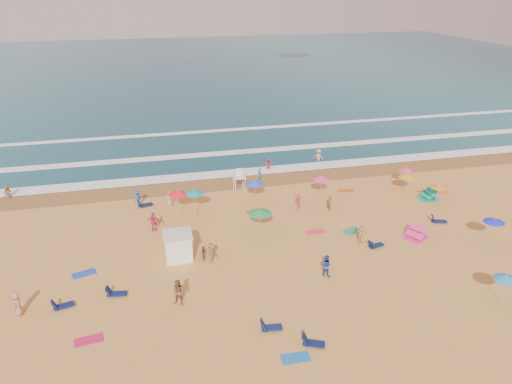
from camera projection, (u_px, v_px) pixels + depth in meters
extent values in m
plane|color=gold|center=(241.00, 239.00, 41.95)|extent=(220.00, 220.00, 0.00)
cube|color=#0C4756|center=(166.00, 71.00, 116.90)|extent=(220.00, 140.00, 0.18)
plane|color=olive|center=(217.00, 184.00, 53.10)|extent=(220.00, 220.00, 0.00)
cube|color=white|center=(213.00, 175.00, 55.29)|extent=(200.00, 2.20, 0.05)
cube|color=white|center=(204.00, 155.00, 61.54)|extent=(200.00, 1.60, 0.05)
cube|color=white|center=(194.00, 132.00, 70.46)|extent=(200.00, 1.20, 0.05)
cube|color=white|center=(178.00, 247.00, 38.72)|extent=(2.00, 2.00, 2.00)
cube|color=silver|center=(177.00, 235.00, 38.30)|extent=(2.20, 2.20, 0.12)
imported|color=black|center=(203.00, 252.00, 39.08)|extent=(0.78, 1.80, 0.92)
cone|color=blue|center=(254.00, 183.00, 47.92)|extent=(1.80, 1.80, 0.35)
cone|color=#F7377A|center=(406.00, 169.00, 51.64)|extent=(1.54, 1.54, 0.35)
cone|color=#FF388D|center=(322.00, 178.00, 48.62)|extent=(1.75, 1.75, 0.35)
cone|color=green|center=(260.00, 212.00, 41.90)|extent=(2.06, 2.06, 0.35)
cone|color=gold|center=(408.00, 176.00, 50.08)|extent=(1.81, 1.81, 0.35)
cone|color=teal|center=(195.00, 192.00, 45.23)|extent=(1.73, 1.73, 0.35)
cone|color=#2C89C9|center=(507.00, 277.00, 32.81)|extent=(1.61, 1.61, 0.35)
cone|color=orange|center=(439.00, 186.00, 47.68)|extent=(1.59, 1.59, 0.35)
cone|color=#1C24F1|center=(494.00, 220.00, 40.26)|extent=(1.67, 1.67, 0.35)
cone|color=#FF1A2A|center=(178.00, 193.00, 45.33)|extent=(1.82, 1.82, 0.35)
cube|color=#0F174D|center=(64.00, 306.00, 33.12)|extent=(1.40, 0.86, 0.34)
cube|color=#0E1946|center=(314.00, 344.00, 29.69)|extent=(1.42, 1.05, 0.34)
cube|color=#0E194A|center=(117.00, 294.00, 34.37)|extent=(1.37, 0.77, 0.34)
cube|color=#0F1E4D|center=(272.00, 328.00, 31.04)|extent=(1.35, 0.70, 0.34)
cube|color=#0F1C4D|center=(376.00, 245.00, 40.57)|extent=(1.40, 0.88, 0.34)
cube|color=#101A50|center=(439.00, 221.00, 44.60)|extent=(1.41, 0.96, 0.34)
cube|color=#0D1A45|center=(146.00, 205.00, 47.81)|extent=(1.41, 0.92, 0.34)
cube|color=#D01A4E|center=(89.00, 340.00, 30.22)|extent=(1.81, 1.11, 0.03)
cube|color=blue|center=(84.00, 274.00, 37.00)|extent=(1.88, 1.34, 0.03)
cube|color=#F03C1A|center=(255.00, 212.00, 46.73)|extent=(1.82, 1.12, 0.03)
cube|color=#EC3748|center=(316.00, 232.00, 43.08)|extent=(1.75, 0.96, 0.03)
cube|color=#D7551A|center=(346.00, 191.00, 51.32)|extent=(1.83, 1.16, 0.03)
cube|color=blue|center=(296.00, 358.00, 28.79)|extent=(1.73, 0.93, 0.03)
cube|color=#24925C|center=(351.00, 231.00, 43.28)|extent=(1.90, 1.60, 0.03)
cube|color=orange|center=(442.00, 193.00, 50.85)|extent=(1.82, 1.14, 0.03)
imported|color=#2240A2|center=(326.00, 265.00, 36.50)|extent=(1.02, 1.04, 1.69)
imported|color=brown|center=(8.00, 193.00, 49.45)|extent=(0.94, 0.84, 1.62)
imported|color=tan|center=(361.00, 234.00, 40.98)|extent=(1.01, 0.53, 1.64)
imported|color=brown|center=(329.00, 204.00, 46.58)|extent=(0.41, 0.59, 1.57)
imported|color=#C23053|center=(269.00, 166.00, 56.56)|extent=(0.94, 0.81, 1.66)
imported|color=#C23050|center=(298.00, 202.00, 46.87)|extent=(0.66, 1.07, 1.60)
imported|color=tan|center=(169.00, 198.00, 47.71)|extent=(0.89, 0.77, 1.54)
imported|color=blue|center=(259.00, 174.00, 53.56)|extent=(0.55, 0.66, 1.55)
imported|color=#C43156|center=(154.00, 222.00, 42.91)|extent=(1.12, 0.73, 1.78)
imported|color=#2551AC|center=(137.00, 198.00, 47.63)|extent=(1.14, 1.24, 1.67)
imported|color=tan|center=(211.00, 252.00, 38.29)|extent=(0.52, 1.51, 1.61)
imported|color=brown|center=(179.00, 293.00, 33.15)|extent=(1.14, 1.06, 1.89)
imported|color=tan|center=(17.00, 304.00, 32.19)|extent=(0.75, 0.94, 1.67)
imported|color=tan|center=(318.00, 157.00, 59.18)|extent=(1.33, 1.21, 1.79)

